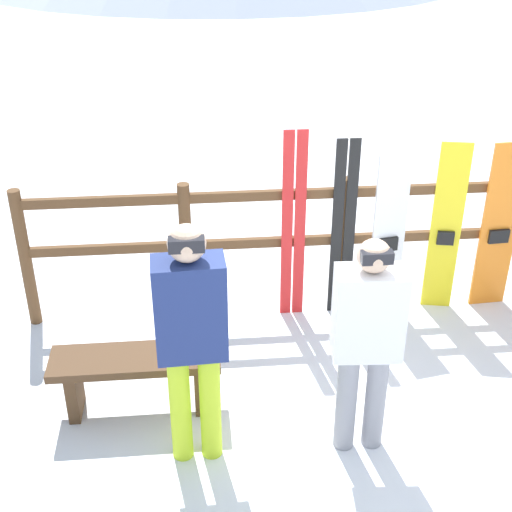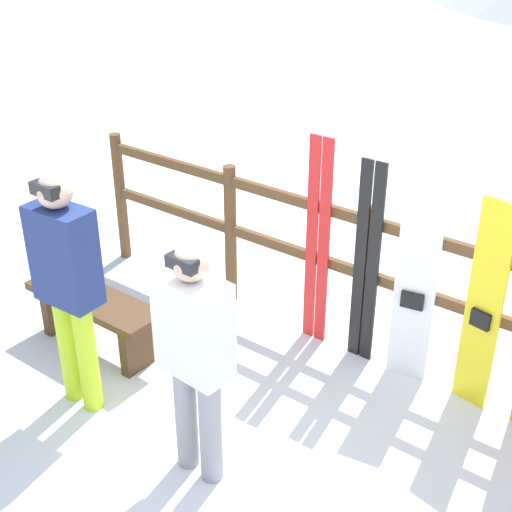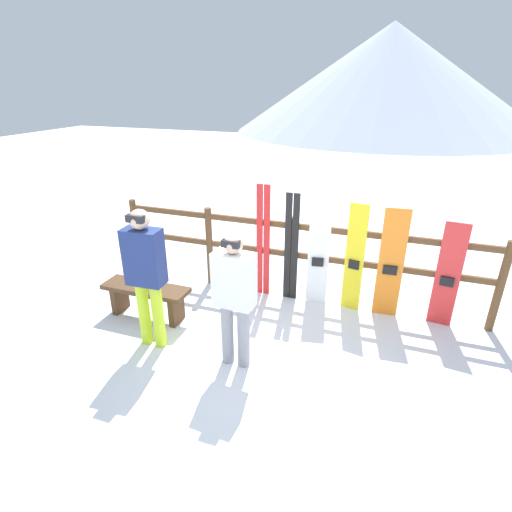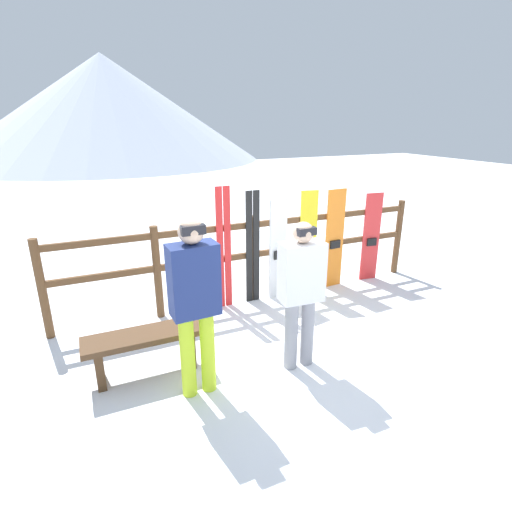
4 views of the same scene
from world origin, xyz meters
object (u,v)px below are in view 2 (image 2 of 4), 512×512
object	(u,v)px
person_navy	(67,278)
person_white	(195,350)
snowboard_white	(415,291)
ski_pair_black	(366,265)
snowboard_yellow	(484,309)
ski_pair_red	(318,244)
bench	(95,311)

from	to	relation	value
person_navy	person_white	size ratio (longest dim) A/B	1.09
person_navy	snowboard_white	world-z (taller)	person_navy
ski_pair_black	snowboard_white	xyz separation A→B (m)	(0.39, -0.00, -0.07)
person_white	snowboard_yellow	size ratio (longest dim) A/B	1.02
person_white	snowboard_yellow	xyz separation A→B (m)	(1.05, 1.62, -0.14)
ski_pair_red	person_white	bearing A→B (deg)	-81.98
ski_pair_black	snowboard_yellow	distance (m)	0.87
bench	snowboard_yellow	bearing A→B (deg)	23.85
ski_pair_black	ski_pair_red	bearing A→B (deg)	-180.00
person_navy	ski_pair_black	bearing A→B (deg)	52.22
ski_pair_red	bench	bearing A→B (deg)	-138.06
bench	ski_pair_black	world-z (taller)	ski_pair_black
person_white	person_navy	bearing A→B (deg)	179.83
snowboard_white	snowboard_yellow	size ratio (longest dim) A/B	0.95
bench	ski_pair_red	bearing A→B (deg)	41.94
snowboard_white	snowboard_yellow	bearing A→B (deg)	0.01
ski_pair_red	snowboard_yellow	world-z (taller)	ski_pair_red
person_white	snowboard_white	size ratio (longest dim) A/B	1.08
ski_pair_red	snowboard_yellow	xyz separation A→B (m)	(1.28, -0.00, -0.08)
bench	snowboard_white	size ratio (longest dim) A/B	0.82
snowboard_yellow	bench	bearing A→B (deg)	-156.15
ski_pair_red	ski_pair_black	bearing A→B (deg)	0.00
person_navy	snowboard_yellow	xyz separation A→B (m)	(2.13, 1.62, -0.23)
snowboard_white	person_navy	bearing A→B (deg)	-135.44
person_white	ski_pair_red	size ratio (longest dim) A/B	0.94
ski_pair_red	ski_pair_black	distance (m)	0.42
person_navy	bench	bearing A→B (deg)	129.24
person_white	ski_pair_red	xyz separation A→B (m)	(-0.23, 1.62, -0.06)
bench	person_white	xyz separation A→B (m)	(1.48, -0.50, 0.56)
person_navy	ski_pair_red	size ratio (longest dim) A/B	1.02
person_white	ski_pair_black	world-z (taller)	ski_pair_black
person_navy	ski_pair_red	xyz separation A→B (m)	(0.84, 1.62, -0.16)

